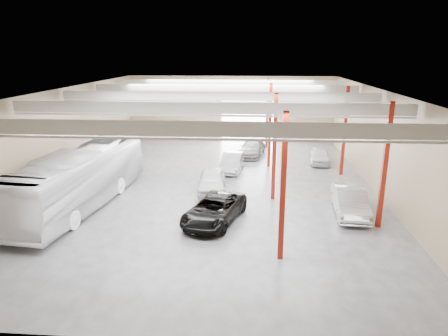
# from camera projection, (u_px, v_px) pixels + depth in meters

# --- Properties ---
(depot_shell) EXTENTS (22.12, 32.12, 7.06)m
(depot_shell) POSITION_uv_depth(u_px,v_px,m) (221.00, 118.00, 27.86)
(depot_shell) COLOR #46464B
(depot_shell) RESTS_ON ground
(coach_bus) EXTENTS (4.45, 13.26, 3.62)m
(coach_bus) POSITION_uv_depth(u_px,v_px,m) (81.00, 178.00, 24.98)
(coach_bus) COLOR white
(coach_bus) RESTS_ON ground
(black_sedan) EXTENTS (3.91, 5.85, 1.49)m
(black_sedan) POSITION_uv_depth(u_px,v_px,m) (214.00, 210.00, 22.82)
(black_sedan) COLOR black
(black_sedan) RESTS_ON ground
(car_row_a) EXTENTS (2.21, 4.75, 1.58)m
(car_row_a) POSITION_uv_depth(u_px,v_px,m) (212.00, 181.00, 27.84)
(car_row_a) COLOR silver
(car_row_a) RESTS_ON ground
(car_row_b) EXTENTS (1.97, 4.55, 1.46)m
(car_row_b) POSITION_uv_depth(u_px,v_px,m) (232.00, 162.00, 32.76)
(car_row_b) COLOR #BCBCC1
(car_row_b) RESTS_ON ground
(car_row_c) EXTENTS (2.94, 5.35, 1.47)m
(car_row_c) POSITION_uv_depth(u_px,v_px,m) (252.00, 148.00, 37.62)
(car_row_c) COLOR slate
(car_row_c) RESTS_ON ground
(car_right_near) EXTENTS (2.10, 5.13, 1.65)m
(car_right_near) POSITION_uv_depth(u_px,v_px,m) (350.00, 201.00, 23.92)
(car_right_near) COLOR #AEAFB3
(car_right_near) RESTS_ON ground
(car_right_far) EXTENTS (2.07, 4.20, 1.38)m
(car_right_far) POSITION_uv_depth(u_px,v_px,m) (320.00, 155.00, 35.04)
(car_right_far) COLOR silver
(car_right_far) RESTS_ON ground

